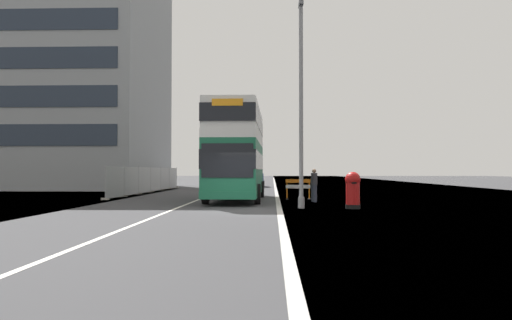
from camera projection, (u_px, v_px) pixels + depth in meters
The scene contains 12 objects.
ground at pixel (253, 212), 20.32m from camera, with size 140.00×280.00×0.10m.
double_decker_bus at pixel (237, 152), 27.46m from camera, with size 2.94×10.74×5.10m.
lamppost_foreground at pixel (301, 110), 21.59m from camera, with size 0.29×0.70×9.14m.
red_pillar_postbox at pixel (353, 189), 21.30m from camera, with size 0.67×0.67×1.60m.
roadworks_barrier at pixel (298, 187), 27.87m from camera, with size 1.41×0.48×1.16m.
construction_site_fence at pixel (151, 180), 37.77m from camera, with size 0.44×20.60×1.96m.
car_oncoming_near at pixel (244, 177), 43.63m from camera, with size 1.95×4.13×2.25m.
car_receding_mid at pixel (255, 177), 50.65m from camera, with size 1.97×4.48×2.03m.
car_receding_far at pixel (250, 176), 60.00m from camera, with size 1.92×3.87×2.15m.
bare_tree_far_verge_near at pixel (154, 168), 62.20m from camera, with size 2.63×2.05×4.36m.
bare_tree_far_verge_mid at pixel (148, 164), 72.15m from camera, with size 2.54×2.84×5.71m.
pedestrian_at_kerb at pixel (314, 185), 25.86m from camera, with size 0.34×0.34×1.75m.
Camera 1 is at (1.33, -20.26, 1.64)m, focal length 34.44 mm.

